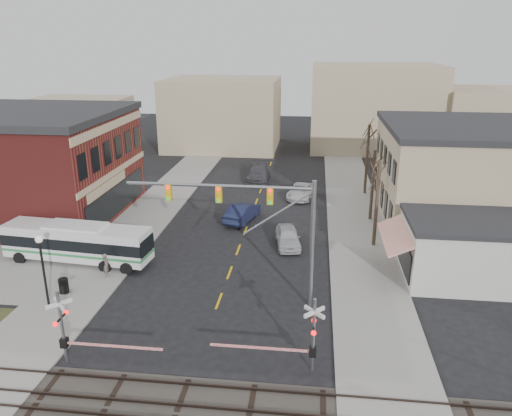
{
  "coord_description": "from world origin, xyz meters",
  "views": [
    {
      "loc": [
        5.57,
        -25.15,
        15.64
      ],
      "look_at": [
        1.39,
        9.98,
        3.5
      ],
      "focal_mm": 35.0,
      "sensor_mm": 36.0,
      "label": 1
    }
  ],
  "objects": [
    {
      "name": "tree_east_b",
      "position": [
        10.8,
        18.0,
        3.27
      ],
      "size": [
        0.28,
        0.28,
        6.3
      ],
      "color": "#382B21",
      "rests_on": "sidewalk_east"
    },
    {
      "name": "trash_bin",
      "position": [
        -10.02,
        1.7,
        0.61
      ],
      "size": [
        0.6,
        0.6,
        0.97
      ],
      "primitive_type": "cylinder",
      "color": "black",
      "rests_on": "sidewalk_west"
    },
    {
      "name": "transit_bus",
      "position": [
        -11.24,
        6.42,
        1.6
      ],
      "size": [
        11.05,
        3.4,
        2.8
      ],
      "color": "silver",
      "rests_on": "ground"
    },
    {
      "name": "rr_crossing_west",
      "position": [
        -6.13,
        -4.93,
        1.97
      ],
      "size": [
        5.6,
        1.36,
        4.0
      ],
      "color": "gray",
      "rests_on": "ground"
    },
    {
      "name": "car_d",
      "position": [
        -0.7,
        29.98,
        0.85
      ],
      "size": [
        2.38,
        5.85,
        1.7
      ],
      "primitive_type": "imported",
      "rotation": [
        0.0,
        0.0,
        0.0
      ],
      "color": "#3E3F44",
      "rests_on": "ground"
    },
    {
      "name": "car_b",
      "position": [
        -0.61,
        16.47,
        0.81
      ],
      "size": [
        2.9,
        5.21,
        1.63
      ],
      "primitive_type": "imported",
      "rotation": [
        0.0,
        0.0,
        2.89
      ],
      "color": "#161A37",
      "rests_on": "ground"
    },
    {
      "name": "tree_east_a",
      "position": [
        10.5,
        12.0,
        3.5
      ],
      "size": [
        0.28,
        0.28,
        6.75
      ],
      "color": "#382B21",
      "rests_on": "sidewalk_east"
    },
    {
      "name": "tree_east_c",
      "position": [
        11.0,
        26.0,
        3.72
      ],
      "size": [
        0.28,
        0.28,
        7.2
      ],
      "color": "#382B21",
      "rests_on": "sidewalk_east"
    },
    {
      "name": "traffic_signal_mast",
      "position": [
        2.65,
        2.08,
        5.8
      ],
      "size": [
        11.14,
        0.3,
        8.0
      ],
      "color": "gray",
      "rests_on": "ground"
    },
    {
      "name": "car_c",
      "position": [
        4.41,
        23.89,
        0.7
      ],
      "size": [
        3.16,
        5.34,
        1.39
      ],
      "primitive_type": "imported",
      "rotation": [
        0.0,
        0.0,
        -0.18
      ],
      "color": "silver",
      "rests_on": "ground"
    },
    {
      "name": "rail_tracks",
      "position": [
        0.0,
        -8.0,
        0.12
      ],
      "size": [
        160.0,
        3.91,
        0.14
      ],
      "color": "#2D231E",
      "rests_on": "ground"
    },
    {
      "name": "ballast_strip",
      "position": [
        0.0,
        -8.0,
        0.03
      ],
      "size": [
        160.0,
        5.0,
        0.06
      ],
      "primitive_type": "cube",
      "color": "#332D28",
      "rests_on": "ground"
    },
    {
      "name": "ground",
      "position": [
        0.0,
        0.0,
        0.0
      ],
      "size": [
        160.0,
        160.0,
        0.0
      ],
      "primitive_type": "plane",
      "color": "black",
      "rests_on": "ground"
    },
    {
      "name": "rr_crossing_east",
      "position": [
        5.44,
        -4.22,
        1.97
      ],
      "size": [
        5.6,
        1.36,
        4.0
      ],
      "color": "gray",
      "rests_on": "ground"
    },
    {
      "name": "street_lamp",
      "position": [
        -10.14,
        -0.02,
        3.39
      ],
      "size": [
        0.44,
        0.44,
        4.61
      ],
      "color": "black",
      "rests_on": "sidewalk_west"
    },
    {
      "name": "awning_shop",
      "position": [
        15.97,
        7.0,
        2.16
      ],
      "size": [
        9.74,
        6.2,
        4.3
      ],
      "color": "beige",
      "rests_on": "ground"
    },
    {
      "name": "sidewalk_east",
      "position": [
        9.5,
        20.0,
        0.06
      ],
      "size": [
        5.0,
        60.0,
        0.12
      ],
      "primitive_type": "cube",
      "color": "gray",
      "rests_on": "ground"
    },
    {
      "name": "tan_building",
      "position": [
        22.0,
        20.0,
        4.26
      ],
      "size": [
        20.3,
        15.3,
        8.5
      ],
      "color": "tan",
      "rests_on": "ground"
    },
    {
      "name": "car_a",
      "position": [
        3.76,
        11.27,
        0.75
      ],
      "size": [
        2.46,
        4.65,
        1.51
      ],
      "primitive_type": "imported",
      "rotation": [
        0.0,
        0.0,
        0.16
      ],
      "color": "#B3B2B8",
      "rests_on": "ground"
    },
    {
      "name": "sidewalk_west",
      "position": [
        -9.5,
        20.0,
        0.06
      ],
      "size": [
        5.0,
        60.0,
        0.12
      ],
      "primitive_type": "cube",
      "color": "gray",
      "rests_on": "ground"
    },
    {
      "name": "pedestrian_far",
      "position": [
        -11.5,
        7.01,
        0.88
      ],
      "size": [
        0.89,
        0.94,
        1.52
      ],
      "primitive_type": "imported",
      "rotation": [
        0.0,
        0.0,
        0.98
      ],
      "color": "#353E5E",
      "rests_on": "sidewalk_west"
    },
    {
      "name": "pedestrian_near",
      "position": [
        -8.19,
        4.22,
        0.97
      ],
      "size": [
        0.55,
        0.7,
        1.69
      ],
      "primitive_type": "imported",
      "rotation": [
        0.0,
        0.0,
        1.83
      ],
      "color": "#60554D",
      "rests_on": "sidewalk_west"
    }
  ]
}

